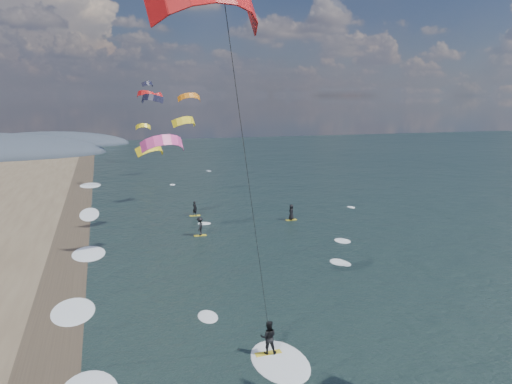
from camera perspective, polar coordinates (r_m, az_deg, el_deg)
name	(u,v)px	position (r m, az deg, el deg)	size (l,w,h in m)	color
wet_sand_strip	(49,356)	(26.98, -22.58, -16.92)	(3.00, 240.00, 0.00)	#382D23
kitesurfer_near_b	(245,145)	(17.42, -1.23, 5.39)	(7.06, 8.63, 16.13)	gold
far_kitesurfers	(228,219)	(47.16, -3.20, -3.07)	(10.90, 8.46, 1.70)	gold
bg_kite_field	(160,105)	(71.02, -10.88, 9.77)	(11.85, 72.04, 9.04)	black
shoreline_surf	(79,312)	(31.17, -19.56, -12.84)	(2.40, 79.40, 0.11)	white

